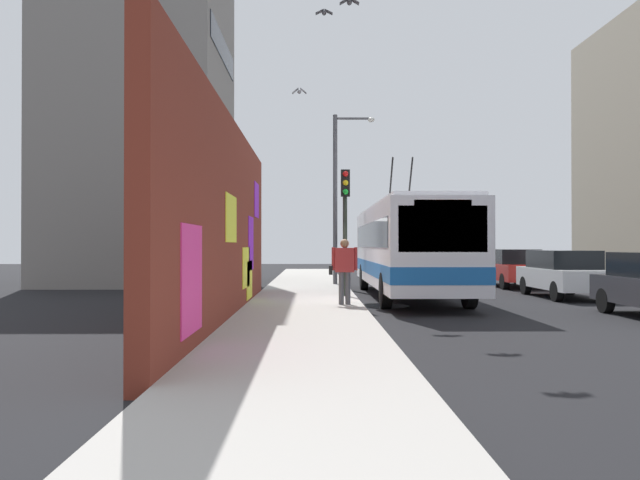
% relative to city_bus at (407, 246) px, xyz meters
% --- Properties ---
extents(ground_plane, '(80.00, 80.00, 0.00)m').
position_rel_city_bus_xyz_m(ground_plane, '(-2.81, 1.80, -1.73)').
color(ground_plane, black).
extents(sidewalk_slab, '(48.00, 3.20, 0.15)m').
position_rel_city_bus_xyz_m(sidewalk_slab, '(-2.81, 3.40, -1.65)').
color(sidewalk_slab, '#ADA8A0').
rests_on(sidewalk_slab, ground_plane).
extents(graffiti_wall, '(15.08, 0.32, 4.68)m').
position_rel_city_bus_xyz_m(graffiti_wall, '(-6.26, 5.15, 0.60)').
color(graffiti_wall, maroon).
rests_on(graffiti_wall, ground_plane).
extents(building_far_left, '(8.35, 7.34, 14.70)m').
position_rel_city_bus_xyz_m(building_far_left, '(7.93, 11.00, 5.62)').
color(building_far_left, gray).
rests_on(building_far_left, ground_plane).
extents(city_bus, '(11.57, 2.60, 4.88)m').
position_rel_city_bus_xyz_m(city_bus, '(0.00, 0.00, 0.00)').
color(city_bus, silver).
rests_on(city_bus, ground_plane).
extents(parked_car_white, '(4.31, 1.82, 1.58)m').
position_rel_city_bus_xyz_m(parked_car_white, '(-0.16, -5.20, -0.90)').
color(parked_car_white, white).
rests_on(parked_car_white, ground_plane).
extents(parked_car_red, '(4.94, 1.81, 1.58)m').
position_rel_city_bus_xyz_m(parked_car_red, '(5.38, -5.20, -0.89)').
color(parked_car_red, '#B21E19').
rests_on(parked_car_red, ground_plane).
extents(pedestrian_at_curb, '(0.24, 0.78, 1.77)m').
position_rel_city_bus_xyz_m(pedestrian_at_curb, '(-4.01, 2.32, -0.53)').
color(pedestrian_at_curb, '#595960').
rests_on(pedestrian_at_curb, sidewalk_slab).
extents(traffic_light, '(0.49, 0.28, 4.00)m').
position_rel_city_bus_xyz_m(traffic_light, '(-1.26, 2.15, 1.12)').
color(traffic_light, '#2D382D').
rests_on(traffic_light, sidewalk_slab).
extents(street_lamp, '(0.44, 1.72, 7.01)m').
position_rel_city_bus_xyz_m(street_lamp, '(4.92, 2.07, 2.42)').
color(street_lamp, '#4C4C51').
rests_on(street_lamp, sidewalk_slab).
extents(flying_pigeons, '(7.86, 2.00, 2.15)m').
position_rel_city_bus_xyz_m(flying_pigeons, '(-2.74, 2.71, 6.51)').
color(flying_pigeons, '#47474C').
extents(curbside_puddle, '(1.63, 1.63, 0.00)m').
position_rel_city_bus_xyz_m(curbside_puddle, '(-2.91, 1.20, -1.73)').
color(curbside_puddle, black).
rests_on(curbside_puddle, ground_plane).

